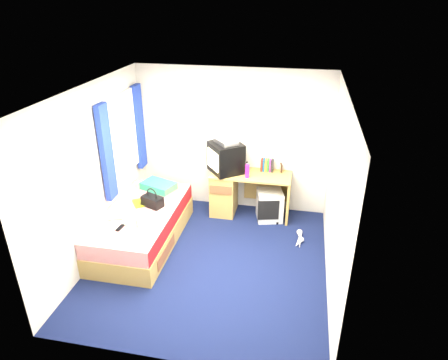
% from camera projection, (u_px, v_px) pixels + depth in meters
% --- Properties ---
extents(ground, '(3.40, 3.40, 0.00)m').
position_uv_depth(ground, '(210.00, 261.00, 5.62)').
color(ground, '#0C1438').
rests_on(ground, ground).
extents(room_shell, '(3.40, 3.40, 3.40)m').
position_uv_depth(room_shell, '(208.00, 167.00, 4.99)').
color(room_shell, white).
rests_on(room_shell, ground).
extents(bed, '(1.01, 2.00, 0.54)m').
position_uv_depth(bed, '(142.00, 226.00, 5.96)').
color(bed, tan).
rests_on(bed, ground).
extents(pillow, '(0.61, 0.49, 0.11)m').
position_uv_depth(pillow, '(159.00, 186.00, 6.44)').
color(pillow, teal).
rests_on(pillow, bed).
extents(desk, '(1.30, 0.55, 0.75)m').
position_uv_depth(desk, '(234.00, 191.00, 6.70)').
color(desk, tan).
rests_on(desk, ground).
extents(storage_cube, '(0.49, 0.49, 0.50)m').
position_uv_depth(storage_cube, '(270.00, 205.00, 6.57)').
color(storage_cube, silver).
rests_on(storage_cube, ground).
extents(crt_tv, '(0.67, 0.67, 0.49)m').
position_uv_depth(crt_tv, '(226.00, 158.00, 6.47)').
color(crt_tv, black).
rests_on(crt_tv, desk).
extents(vcr, '(0.44, 0.45, 0.07)m').
position_uv_depth(vcr, '(226.00, 141.00, 6.35)').
color(vcr, silver).
rests_on(vcr, crt_tv).
extents(book_row, '(0.20, 0.13, 0.20)m').
position_uv_depth(book_row, '(267.00, 165.00, 6.56)').
color(book_row, maroon).
rests_on(book_row, desk).
extents(picture_frame, '(0.04, 0.12, 0.14)m').
position_uv_depth(picture_frame, '(281.00, 168.00, 6.54)').
color(picture_frame, black).
rests_on(picture_frame, desk).
extents(pink_water_bottle, '(0.07, 0.07, 0.21)m').
position_uv_depth(pink_water_bottle, '(247.00, 171.00, 6.32)').
color(pink_water_bottle, '#DA1E91').
rests_on(pink_water_bottle, desk).
extents(aerosol_can, '(0.06, 0.06, 0.17)m').
position_uv_depth(aerosol_can, '(247.00, 168.00, 6.51)').
color(aerosol_can, silver).
rests_on(aerosol_can, desk).
extents(handbag, '(0.36, 0.28, 0.29)m').
position_uv_depth(handbag, '(152.00, 201.00, 5.92)').
color(handbag, black).
rests_on(handbag, bed).
extents(towel, '(0.36, 0.34, 0.10)m').
position_uv_depth(towel, '(149.00, 220.00, 5.51)').
color(towel, silver).
rests_on(towel, bed).
extents(magazine, '(0.33, 0.35, 0.01)m').
position_uv_depth(magazine, '(141.00, 203.00, 6.03)').
color(magazine, '#D4E018').
rests_on(magazine, bed).
extents(water_bottle, '(0.21, 0.14, 0.07)m').
position_uv_depth(water_bottle, '(115.00, 217.00, 5.60)').
color(water_bottle, white).
rests_on(water_bottle, bed).
extents(colour_swatch_fan, '(0.23, 0.14, 0.01)m').
position_uv_depth(colour_swatch_fan, '(129.00, 226.00, 5.45)').
color(colour_swatch_fan, gold).
rests_on(colour_swatch_fan, bed).
extents(remote_control, '(0.07, 0.16, 0.02)m').
position_uv_depth(remote_control, '(120.00, 228.00, 5.39)').
color(remote_control, black).
rests_on(remote_control, bed).
extents(window_assembly, '(0.11, 1.42, 1.40)m').
position_uv_depth(window_assembly, '(123.00, 138.00, 6.08)').
color(window_assembly, silver).
rests_on(window_assembly, room_shell).
extents(white_heels, '(0.16, 0.42, 0.09)m').
position_uv_depth(white_heels, '(299.00, 239.00, 6.05)').
color(white_heels, white).
rests_on(white_heels, ground).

